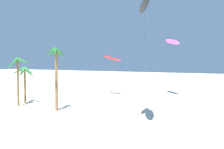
# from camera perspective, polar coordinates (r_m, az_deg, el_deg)

# --- Properties ---
(palm_tree_0) EXTENTS (4.79, 5.01, 7.89)m
(palm_tree_0) POSITION_cam_1_polar(r_m,az_deg,el_deg) (45.19, -19.57, 1.83)
(palm_tree_0) COLOR brown
(palm_tree_0) RESTS_ON ground
(palm_tree_1) EXTENTS (5.00, 4.68, 6.32)m
(palm_tree_1) POSITION_cam_1_polar(r_m,az_deg,el_deg) (47.86, -18.39, 0.12)
(palm_tree_1) COLOR brown
(palm_tree_1) RESTS_ON ground
(palm_tree_2) EXTENTS (3.57, 3.44, 9.38)m
(palm_tree_2) POSITION_cam_1_polar(r_m,az_deg,el_deg) (39.47, -12.00, 2.89)
(palm_tree_2) COLOR olive
(palm_tree_2) RESTS_ON ground
(flying_kite_3) EXTENTS (5.39, 10.59, 8.67)m
(flying_kite_3) POSITION_cam_1_polar(r_m,az_deg,el_deg) (55.04, 0.05, 3.50)
(flying_kite_3) COLOR red
(flying_kite_3) RESTS_ON ground
(flying_kite_6) EXTENTS (3.77, 7.83, 14.37)m
(flying_kite_6) POSITION_cam_1_polar(r_m,az_deg,el_deg) (30.80, 6.97, 14.50)
(flying_kite_6) COLOR black
(flying_kite_6) RESTS_ON ground
(flying_kite_8) EXTENTS (4.89, 7.95, 12.29)m
(flying_kite_8) POSITION_cam_1_polar(r_m,az_deg,el_deg) (56.51, 12.87, 6.93)
(flying_kite_8) COLOR #EA5193
(flying_kite_8) RESTS_ON ground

